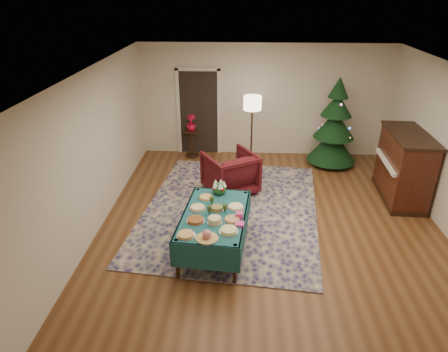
{
  "coord_description": "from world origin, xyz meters",
  "views": [
    {
      "loc": [
        -0.52,
        -5.99,
        3.89
      ],
      "look_at": [
        -0.82,
        0.33,
        0.84
      ],
      "focal_mm": 32.0,
      "sensor_mm": 36.0,
      "label": 1
    }
  ],
  "objects_px": {
    "gift_box": "(239,215)",
    "floor_lamp": "(252,107)",
    "piano": "(404,167)",
    "potted_plant": "(191,126)",
    "armchair": "(230,171)",
    "buffet_table": "(214,221)",
    "christmas_tree": "(334,126)",
    "side_table": "(192,144)"
  },
  "relations": [
    {
      "from": "christmas_tree",
      "to": "buffet_table",
      "type": "bearing_deg",
      "value": -125.33
    },
    {
      "from": "floor_lamp",
      "to": "side_table",
      "type": "xyz_separation_m",
      "value": [
        -1.46,
        0.49,
        -1.09
      ]
    },
    {
      "from": "side_table",
      "to": "floor_lamp",
      "type": "bearing_deg",
      "value": -18.68
    },
    {
      "from": "gift_box",
      "to": "piano",
      "type": "bearing_deg",
      "value": 32.54
    },
    {
      "from": "gift_box",
      "to": "piano",
      "type": "height_order",
      "value": "piano"
    },
    {
      "from": "buffet_table",
      "to": "floor_lamp",
      "type": "distance_m",
      "value": 3.54
    },
    {
      "from": "floor_lamp",
      "to": "piano",
      "type": "distance_m",
      "value": 3.37
    },
    {
      "from": "buffet_table",
      "to": "floor_lamp",
      "type": "relative_size",
      "value": 1.08
    },
    {
      "from": "christmas_tree",
      "to": "piano",
      "type": "bearing_deg",
      "value": -57.31
    },
    {
      "from": "floor_lamp",
      "to": "side_table",
      "type": "distance_m",
      "value": 1.88
    },
    {
      "from": "buffet_table",
      "to": "christmas_tree",
      "type": "relative_size",
      "value": 0.87
    },
    {
      "from": "potted_plant",
      "to": "side_table",
      "type": "bearing_deg",
      "value": 0.0
    },
    {
      "from": "potted_plant",
      "to": "christmas_tree",
      "type": "height_order",
      "value": "christmas_tree"
    },
    {
      "from": "christmas_tree",
      "to": "side_table",
      "type": "bearing_deg",
      "value": 174.9
    },
    {
      "from": "buffet_table",
      "to": "armchair",
      "type": "xyz_separation_m",
      "value": [
        0.18,
        2.01,
        -0.06
      ]
    },
    {
      "from": "buffet_table",
      "to": "floor_lamp",
      "type": "bearing_deg",
      "value": 79.57
    },
    {
      "from": "floor_lamp",
      "to": "side_table",
      "type": "height_order",
      "value": "floor_lamp"
    },
    {
      "from": "armchair",
      "to": "potted_plant",
      "type": "xyz_separation_m",
      "value": [
        -1.01,
        1.86,
        0.3
      ]
    },
    {
      "from": "gift_box",
      "to": "armchair",
      "type": "relative_size",
      "value": 0.11
    },
    {
      "from": "christmas_tree",
      "to": "floor_lamp",
      "type": "bearing_deg",
      "value": -174.25
    },
    {
      "from": "floor_lamp",
      "to": "christmas_tree",
      "type": "bearing_deg",
      "value": 5.75
    },
    {
      "from": "gift_box",
      "to": "side_table",
      "type": "height_order",
      "value": "gift_box"
    },
    {
      "from": "gift_box",
      "to": "potted_plant",
      "type": "height_order",
      "value": "potted_plant"
    },
    {
      "from": "side_table",
      "to": "potted_plant",
      "type": "relative_size",
      "value": 1.67
    },
    {
      "from": "gift_box",
      "to": "christmas_tree",
      "type": "xyz_separation_m",
      "value": [
        2.14,
        3.66,
        0.22
      ]
    },
    {
      "from": "christmas_tree",
      "to": "piano",
      "type": "relative_size",
      "value": 1.29
    },
    {
      "from": "piano",
      "to": "buffet_table",
      "type": "bearing_deg",
      "value": -151.54
    },
    {
      "from": "armchair",
      "to": "piano",
      "type": "distance_m",
      "value": 3.4
    },
    {
      "from": "side_table",
      "to": "christmas_tree",
      "type": "xyz_separation_m",
      "value": [
        3.36,
        -0.3,
        0.61
      ]
    },
    {
      "from": "buffet_table",
      "to": "gift_box",
      "type": "relative_size",
      "value": 16.86
    },
    {
      "from": "potted_plant",
      "to": "piano",
      "type": "bearing_deg",
      "value": -23.63
    },
    {
      "from": "gift_box",
      "to": "christmas_tree",
      "type": "height_order",
      "value": "christmas_tree"
    },
    {
      "from": "side_table",
      "to": "christmas_tree",
      "type": "distance_m",
      "value": 3.43
    },
    {
      "from": "gift_box",
      "to": "potted_plant",
      "type": "distance_m",
      "value": 4.15
    },
    {
      "from": "potted_plant",
      "to": "armchair",
      "type": "bearing_deg",
      "value": -61.35
    },
    {
      "from": "side_table",
      "to": "piano",
      "type": "bearing_deg",
      "value": -23.63
    },
    {
      "from": "gift_box",
      "to": "floor_lamp",
      "type": "height_order",
      "value": "floor_lamp"
    },
    {
      "from": "gift_box",
      "to": "potted_plant",
      "type": "relative_size",
      "value": 0.27
    },
    {
      "from": "buffet_table",
      "to": "armchair",
      "type": "bearing_deg",
      "value": 84.89
    },
    {
      "from": "floor_lamp",
      "to": "potted_plant",
      "type": "distance_m",
      "value": 1.66
    },
    {
      "from": "buffet_table",
      "to": "potted_plant",
      "type": "bearing_deg",
      "value": 102.18
    },
    {
      "from": "gift_box",
      "to": "christmas_tree",
      "type": "relative_size",
      "value": 0.05
    }
  ]
}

